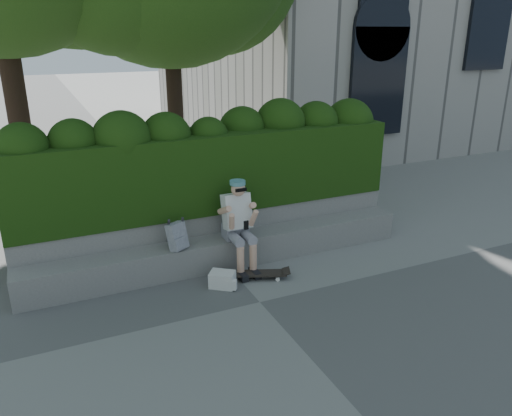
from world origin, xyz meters
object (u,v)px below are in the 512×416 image
person (238,222)px  backpack_plaid (177,236)px  skateboard (256,274)px  backpack_ground (222,279)px

person → backpack_plaid: 0.92m
person → skateboard: (0.09, -0.44, -0.68)m
person → skateboard: person is taller
person → backpack_ground: size_ratio=4.01×
backpack_plaid → backpack_ground: 0.89m
skateboard → backpack_plaid: backpack_plaid is taller
person → backpack_ground: bearing=-134.1°
skateboard → backpack_plaid: 1.26m
backpack_ground → skateboard: bearing=38.8°
skateboard → backpack_plaid: bearing=174.3°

